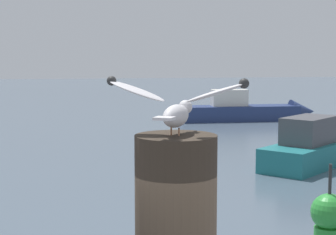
% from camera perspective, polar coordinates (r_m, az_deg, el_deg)
% --- Properties ---
extents(seagull, '(0.61, 0.40, 0.26)m').
position_cam_1_polar(seagull, '(2.65, 0.77, 1.10)').
color(seagull, tan).
rests_on(seagull, mooring_post).
extents(boat_teal, '(4.73, 4.54, 1.53)m').
position_cam_1_polar(boat_teal, '(17.15, 14.75, -2.53)').
color(boat_teal, '#1E7075').
rests_on(boat_teal, ground_plane).
extents(boat_navy, '(5.91, 1.22, 1.51)m').
position_cam_1_polar(boat_navy, '(26.10, 7.82, 0.61)').
color(boat_navy, navy).
rests_on(boat_navy, ground_plane).
extents(channel_buoy, '(0.56, 0.56, 1.33)m').
position_cam_1_polar(channel_buoy, '(9.66, 14.89, -9.21)').
color(channel_buoy, green).
rests_on(channel_buoy, ground_plane).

